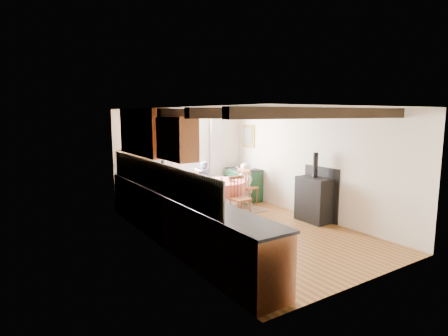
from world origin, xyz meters
TOP-DOWN VIEW (x-y plane):
  - floor at (0.00, 0.00)m, footprint 3.60×5.50m
  - ceiling at (0.00, 0.00)m, footprint 3.60×5.50m
  - wall_back at (0.00, 2.75)m, footprint 3.60×0.00m
  - wall_front at (0.00, -2.75)m, footprint 3.60×0.00m
  - wall_left at (-1.80, 0.00)m, footprint 0.00×5.50m
  - wall_right at (1.80, 0.00)m, footprint 0.00×5.50m
  - beam_a at (0.00, -2.00)m, footprint 3.60×0.16m
  - beam_b at (0.00, -1.00)m, footprint 3.60×0.16m
  - beam_c at (0.00, 0.00)m, footprint 3.60×0.16m
  - beam_d at (0.00, 1.00)m, footprint 3.60×0.16m
  - beam_e at (0.00, 2.00)m, footprint 3.60×0.16m
  - splash_left at (-1.78, 0.30)m, footprint 0.02×4.50m
  - splash_back at (-1.00, 2.73)m, footprint 1.40×0.02m
  - base_cabinet_left at (-1.50, 0.00)m, footprint 0.60×5.30m
  - base_cabinet_back at (-1.05, 2.45)m, footprint 1.30×0.60m
  - worktop_left at (-1.48, 0.00)m, footprint 0.64×5.30m
  - worktop_back at (-1.05, 2.43)m, footprint 1.30×0.64m
  - wall_cabinet_glass at (-1.63, 1.20)m, footprint 0.34×1.80m
  - wall_cabinet_solid at (-1.63, -0.30)m, footprint 0.34×0.90m
  - window_frame at (0.10, 2.73)m, footprint 1.34×0.03m
  - window_pane at (0.10, 2.74)m, footprint 1.20×0.01m
  - curtain_left at (-0.75, 2.65)m, footprint 0.35×0.10m
  - curtain_right at (0.95, 2.65)m, footprint 0.35×0.10m
  - curtain_rod at (0.10, 2.65)m, footprint 2.00×0.03m
  - wall_picture at (1.77, 2.30)m, footprint 0.04×0.50m
  - wall_plate at (1.05, 2.72)m, footprint 0.30×0.02m
  - rug at (0.40, 1.56)m, footprint 1.86×1.44m
  - dining_table at (0.40, 1.56)m, footprint 1.18×1.18m
  - chair_near at (0.39, 0.73)m, footprint 0.41×0.43m
  - chair_left at (-0.37, 1.66)m, footprint 0.54×0.53m
  - chair_right at (1.27, 1.64)m, footprint 0.51×0.50m
  - aga_range at (1.47, 2.10)m, footprint 0.61×0.94m
  - cast_iron_stove at (1.58, -0.32)m, footprint 0.45×0.75m
  - child_far at (0.38, 2.36)m, footprint 0.44×0.33m
  - child_right at (1.24, 1.69)m, footprint 0.48×0.60m
  - bowl_a at (0.58, 1.36)m, footprint 0.26×0.26m
  - bowl_b at (0.14, 1.56)m, footprint 0.27×0.27m
  - cup at (0.40, 1.52)m, footprint 0.12×0.12m
  - canister_tall at (-1.31, 2.53)m, footprint 0.13×0.13m
  - canister_wide at (-1.08, 2.52)m, footprint 0.19×0.19m
  - canister_slim at (-0.70, 2.41)m, footprint 0.10×0.10m

SIDE VIEW (x-z plane):
  - floor at x=0.00m, z-range 0.00..0.00m
  - rug at x=0.40m, z-range 0.00..0.01m
  - dining_table at x=0.40m, z-range 0.00..0.71m
  - aga_range at x=1.47m, z-range 0.00..0.87m
  - base_cabinet_left at x=-1.50m, z-range 0.00..0.88m
  - base_cabinet_back at x=-1.05m, z-range 0.00..0.88m
  - chair_near at x=0.39m, z-range 0.00..0.93m
  - chair_right at x=1.27m, z-range 0.00..0.94m
  - chair_left at x=-0.37m, z-range 0.00..1.03m
  - child_right at x=1.24m, z-range 0.00..1.07m
  - child_far at x=0.38m, z-range 0.00..1.10m
  - bowl_a at x=0.58m, z-range 0.71..0.76m
  - bowl_b at x=0.14m, z-range 0.71..0.77m
  - cast_iron_stove at x=1.58m, z-range 0.00..1.49m
  - cup at x=0.40m, z-range 0.71..0.80m
  - worktop_left at x=-1.48m, z-range 0.88..0.92m
  - worktop_back at x=-1.05m, z-range 0.88..0.92m
  - canister_wide at x=-1.08m, z-range 0.92..1.13m
  - canister_tall at x=-1.31m, z-range 0.92..1.14m
  - canister_slim at x=-0.70m, z-range 0.92..1.20m
  - curtain_left at x=-0.75m, z-range 0.05..2.15m
  - curtain_right at x=0.95m, z-range 0.05..2.15m
  - wall_back at x=0.00m, z-range 0.00..2.40m
  - wall_front at x=0.00m, z-range 0.00..2.40m
  - wall_left at x=-1.80m, z-range 0.00..2.40m
  - wall_right at x=1.80m, z-range 0.00..2.40m
  - splash_left at x=-1.78m, z-range 0.92..1.48m
  - splash_back at x=-1.00m, z-range 0.92..1.48m
  - window_frame at x=0.10m, z-range 0.83..2.37m
  - window_pane at x=0.10m, z-range 0.90..2.30m
  - wall_picture at x=1.77m, z-range 1.40..2.00m
  - wall_plate at x=1.05m, z-range 1.55..1.85m
  - wall_cabinet_solid at x=-1.63m, z-range 1.55..2.25m
  - wall_cabinet_glass at x=-1.63m, z-range 1.50..2.40m
  - curtain_rod at x=0.10m, z-range 2.19..2.22m
  - beam_a at x=0.00m, z-range 2.23..2.39m
  - beam_b at x=0.00m, z-range 2.23..2.39m
  - beam_c at x=0.00m, z-range 2.23..2.39m
  - beam_d at x=0.00m, z-range 2.23..2.39m
  - beam_e at x=0.00m, z-range 2.23..2.39m
  - ceiling at x=0.00m, z-range 2.40..2.40m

